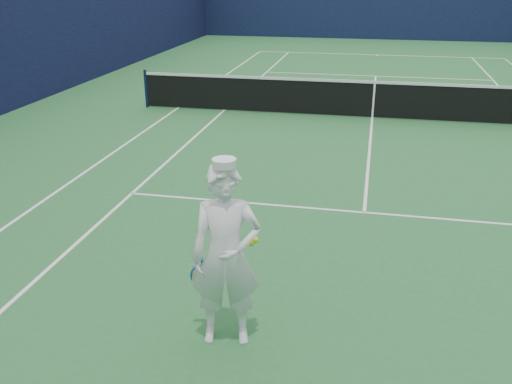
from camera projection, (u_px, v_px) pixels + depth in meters
ground at (372, 118)px, 15.26m from camera, size 80.00×80.00×0.00m
court_markings at (372, 118)px, 15.26m from camera, size 11.03×23.83×0.01m
windscreen_fence at (378, 42)px, 14.52m from camera, size 20.12×36.12×4.00m
tennis_net at (374, 98)px, 15.05m from camera, size 12.88×0.09×1.07m
tennis_player at (226, 256)px, 5.90m from camera, size 0.88×0.63×2.07m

